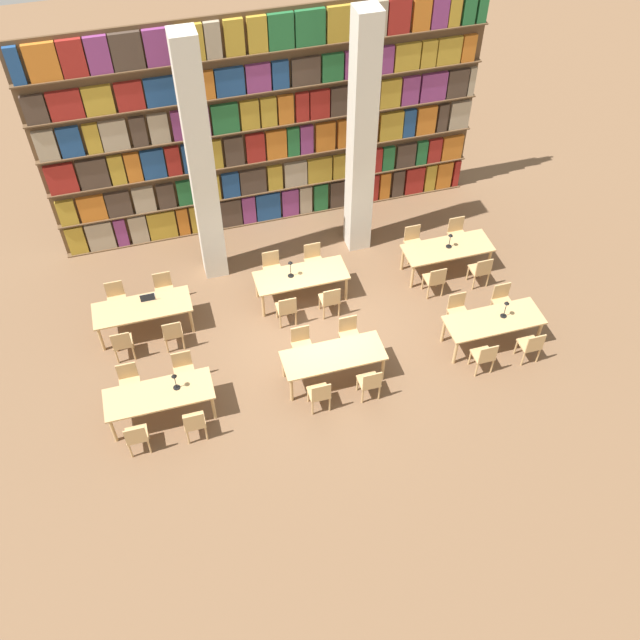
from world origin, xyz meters
The scene contains 39 objects.
ground_plane centered at (0.00, 0.00, 0.00)m, with size 40.00×40.00×0.00m, color brown.
bookshelf_bank centered at (-0.01, 4.39, 2.68)m, with size 10.58×0.35×5.50m.
pillar_left centered at (-1.81, 2.81, 3.00)m, with size 0.54×0.54×6.00m.
pillar_center centered at (1.81, 2.81, 3.00)m, with size 0.54×0.54×6.00m.
reading_table_0 centered at (-3.61, -1.21, 0.66)m, with size 2.13×0.82×0.74m.
chair_0 centered at (-4.16, -1.90, 0.48)m, with size 0.42×0.40×0.89m.
chair_1 centered at (-4.16, -0.52, 0.48)m, with size 0.42×0.40×0.89m.
chair_2 centered at (-3.05, -1.90, 0.48)m, with size 0.42×0.40×0.89m.
chair_3 centered at (-3.05, -0.52, 0.48)m, with size 0.42×0.40×0.89m.
desk_lamp_0 centered at (-3.24, -1.16, 1.03)m, with size 0.14×0.14×0.43m.
reading_table_1 centered at (-0.02, -1.21, 0.66)m, with size 2.13×0.82×0.74m.
chair_4 centered at (-0.52, -1.90, 0.48)m, with size 0.42×0.40×0.89m.
chair_5 centered at (-0.52, -0.51, 0.48)m, with size 0.42×0.40×0.89m.
chair_6 centered at (0.54, -1.90, 0.48)m, with size 0.42×0.40×0.89m.
chair_7 centered at (0.54, -0.51, 0.48)m, with size 0.42×0.40×0.89m.
reading_table_2 centered at (3.59, -1.21, 0.66)m, with size 2.13×0.82×0.74m.
chair_8 centered at (3.08, -1.90, 0.48)m, with size 0.42×0.40×0.89m.
chair_9 centered at (3.08, -0.51, 0.48)m, with size 0.42×0.40×0.89m.
chair_10 centered at (4.17, -1.90, 0.48)m, with size 0.42×0.40×0.89m.
chair_11 centered at (4.17, -0.51, 0.48)m, with size 0.42×0.40×0.89m.
desk_lamp_1 centered at (3.82, -1.17, 1.05)m, with size 0.14×0.14×0.46m.
reading_table_3 centered at (-3.66, 1.27, 0.66)m, with size 2.13×0.82×0.74m.
chair_12 centered at (-4.20, 0.57, 0.48)m, with size 0.42×0.40×0.89m.
chair_13 centered at (-4.20, 1.96, 0.48)m, with size 0.42×0.40×0.89m.
chair_14 centered at (-3.12, 0.57, 0.48)m, with size 0.42×0.40×0.89m.
chair_15 centered at (-3.12, 1.96, 0.48)m, with size 0.42×0.40×0.89m.
laptop centered at (-3.50, 1.48, 0.78)m, with size 0.32×0.22×0.21m.
reading_table_4 centered at (-0.05, 1.28, 0.66)m, with size 2.13×0.82×0.74m.
chair_16 centered at (-0.57, 0.59, 0.48)m, with size 0.42×0.40×0.89m.
chair_17 centered at (-0.57, 1.98, 0.48)m, with size 0.42×0.40×0.89m.
chair_18 centered at (0.44, 0.59, 0.48)m, with size 0.42×0.40×0.89m.
chair_19 centered at (0.44, 1.98, 0.48)m, with size 0.42×0.40×0.89m.
desk_lamp_2 centered at (-0.28, 1.32, 1.06)m, with size 0.14×0.14×0.46m.
reading_table_5 centered at (3.55, 1.24, 0.66)m, with size 2.13×0.82×0.74m.
chair_20 centered at (2.97, 0.55, 0.48)m, with size 0.42×0.40×0.89m.
chair_21 centered at (2.97, 1.93, 0.48)m, with size 0.42×0.40×0.89m.
chair_22 centered at (4.13, 0.55, 0.48)m, with size 0.42×0.40×0.89m.
chair_23 centered at (4.13, 1.93, 0.48)m, with size 0.42×0.40×0.89m.
desk_lamp_3 centered at (3.58, 1.26, 1.02)m, with size 0.14×0.14×0.41m.
Camera 1 is at (-2.90, -10.20, 11.95)m, focal length 40.00 mm.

